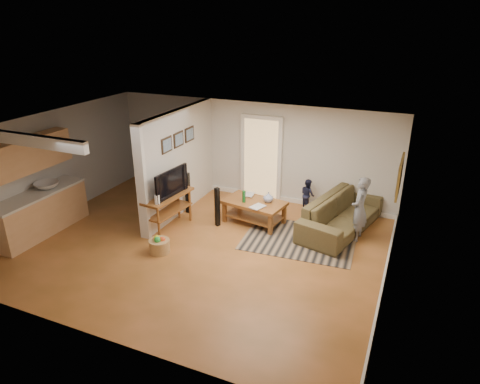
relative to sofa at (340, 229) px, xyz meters
name	(u,v)px	position (x,y,z in m)	size (l,w,h in m)	color
ground	(197,246)	(-2.60, -1.97, 0.00)	(7.50, 7.50, 0.00)	brown
room_shell	(160,167)	(-3.67, -1.54, 1.46)	(7.54, 6.02, 2.52)	silver
area_rug	(299,239)	(-0.71, -0.86, 0.01)	(2.33, 1.70, 0.01)	black
sofa	(340,229)	(0.00, 0.00, 0.00)	(2.55, 1.00, 0.74)	#403A20
coffee_table	(255,206)	(-1.89, -0.47, 0.42)	(1.49, 1.02, 0.82)	brown
tv_console	(168,198)	(-3.54, -1.51, 0.75)	(0.62, 1.35, 1.13)	brown
speaker_left	(217,207)	(-2.63, -0.94, 0.46)	(0.09, 0.09, 0.92)	black
speaker_right	(188,193)	(-3.60, -0.57, 0.51)	(0.10, 0.10, 1.01)	black
toy_basket	(159,245)	(-3.18, -2.49, 0.15)	(0.42, 0.42, 0.37)	olive
child	(356,239)	(0.40, -0.33, 0.00)	(0.51, 0.34, 1.41)	slate
toddler	(307,209)	(-0.98, 0.73, 0.00)	(0.39, 0.30, 0.80)	#1B1E38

